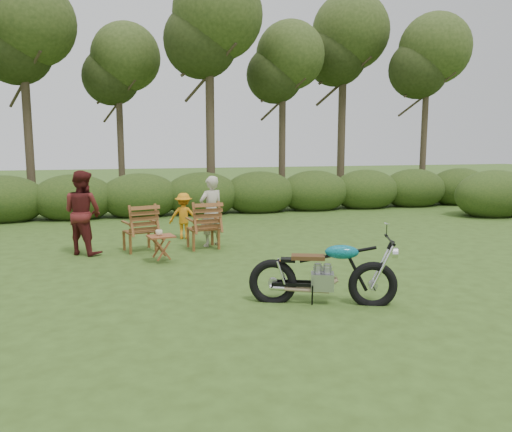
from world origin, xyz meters
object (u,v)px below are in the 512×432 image
object	(u,v)px
lawn_chair_left	(140,251)
adult_b	(85,254)
side_table	(161,249)
cup	(159,233)
child	(184,239)
adult_a	(212,246)
motorcycle	(322,303)
lawn_chair_right	(203,248)

from	to	relation	value
lawn_chair_left	adult_b	distance (m)	1.15
side_table	cup	distance (m)	0.33
cup	child	size ratio (longest dim) A/B	0.12
cup	child	world-z (taller)	cup
lawn_chair_left	cup	xyz separation A→B (m)	(0.33, -1.14, 0.59)
adult_a	child	bearing A→B (deg)	-85.75
adult_b	lawn_chair_left	bearing A→B (deg)	-141.18
motorcycle	child	bearing A→B (deg)	124.48
lawn_chair_right	motorcycle	bearing A→B (deg)	96.65
lawn_chair_right	child	xyz separation A→B (m)	(-0.26, 1.24, 0.00)
adult_a	adult_b	distance (m)	2.75
lawn_chair_left	cup	distance (m)	1.32
side_table	child	size ratio (longest dim) A/B	0.47
motorcycle	lawn_chair_right	size ratio (longest dim) A/B	1.92
adult_a	child	size ratio (longest dim) A/B	1.42
side_table	adult_a	world-z (taller)	adult_a
motorcycle	side_table	world-z (taller)	motorcycle
cup	adult_b	size ratio (longest dim) A/B	0.08
adult_b	child	distance (m)	2.54
lawn_chair_left	adult_a	bearing A→B (deg)	168.48
adult_b	child	size ratio (longest dim) A/B	1.57
side_table	adult_b	xyz separation A→B (m)	(-1.51, 1.19, -0.27)
side_table	cup	world-z (taller)	cup
lawn_chair_left	adult_b	size ratio (longest dim) A/B	0.58
child	side_table	bearing A→B (deg)	86.31
lawn_chair_right	cup	size ratio (longest dim) A/B	7.79
lawn_chair_left	adult_a	size ratio (longest dim) A/B	0.64
lawn_chair_left	adult_b	xyz separation A→B (m)	(-1.15, 0.01, 0.00)
cup	lawn_chair_right	bearing A→B (deg)	44.92
side_table	adult_a	bearing A→B (deg)	46.01
adult_a	motorcycle	bearing A→B (deg)	79.48
child	cup	bearing A→B (deg)	85.21
side_table	adult_b	size ratio (longest dim) A/B	0.30
cup	adult_a	bearing A→B (deg)	44.14
lawn_chair_right	adult_b	distance (m)	2.53
cup	adult_a	distance (m)	1.87
side_table	motorcycle	bearing A→B (deg)	-57.60
lawn_chair_right	child	size ratio (longest dim) A/B	0.94
lawn_chair_right	lawn_chair_left	world-z (taller)	lawn_chair_right
motorcycle	adult_a	xyz separation A→B (m)	(-0.80, 4.51, 0.00)
adult_a	adult_b	bearing A→B (deg)	-18.71
motorcycle	adult_b	size ratio (longest dim) A/B	1.15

